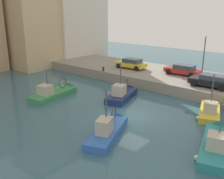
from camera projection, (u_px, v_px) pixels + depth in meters
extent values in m
plane|color=#386070|center=(132.00, 116.00, 22.51)|extent=(80.00, 80.00, 0.00)
cube|color=gray|center=(189.00, 82.00, 30.73)|extent=(9.00, 56.00, 1.20)
cube|color=#2D60B7|center=(107.00, 136.00, 18.94)|extent=(5.60, 3.51, 1.13)
cone|color=#2D60B7|center=(119.00, 120.00, 21.69)|extent=(1.38, 1.70, 1.47)
cube|color=#B2A893|center=(107.00, 130.00, 18.78)|extent=(5.35, 3.31, 0.08)
cube|color=#B7AD99|center=(104.00, 126.00, 18.04)|extent=(1.54, 1.35, 1.07)
cylinder|color=#4C4C51|center=(106.00, 110.00, 18.08)|extent=(0.10, 0.10, 3.23)
torus|color=#3F3833|center=(114.00, 114.00, 19.95)|extent=(1.05, 0.48, 1.10)
sphere|color=white|center=(87.00, 142.00, 17.69)|extent=(0.32, 0.32, 0.32)
cube|color=navy|center=(122.00, 99.00, 26.80)|extent=(5.14, 3.15, 1.29)
cone|color=navy|center=(131.00, 91.00, 29.21)|extent=(1.34, 1.85, 1.66)
cube|color=#B2A893|center=(122.00, 93.00, 26.62)|extent=(4.92, 2.95, 0.08)
cube|color=#B7AD99|center=(119.00, 90.00, 25.78)|extent=(1.53, 1.45, 1.09)
cylinder|color=#4C4C51|center=(121.00, 79.00, 25.79)|extent=(0.10, 0.10, 3.32)
torus|color=#3F3833|center=(126.00, 84.00, 27.61)|extent=(1.05, 0.38, 1.07)
sphere|color=white|center=(107.00, 100.00, 25.86)|extent=(0.32, 0.32, 0.32)
cube|color=#388951|center=(53.00, 97.00, 27.41)|extent=(5.68, 2.69, 1.12)
cone|color=#388951|center=(72.00, 89.00, 29.91)|extent=(1.14, 1.86, 1.75)
cube|color=#9E7A51|center=(53.00, 92.00, 27.26)|extent=(5.44, 2.51, 0.08)
cube|color=#B7AD99|center=(45.00, 90.00, 26.24)|extent=(1.33, 1.51, 1.01)
cylinder|color=#4C4C51|center=(47.00, 82.00, 26.29)|extent=(0.10, 0.10, 2.63)
torus|color=#3F3833|center=(62.00, 83.00, 28.30)|extent=(1.14, 0.24, 1.14)
sphere|color=white|center=(34.00, 98.00, 26.58)|extent=(0.32, 0.32, 0.32)
cube|color=gold|center=(209.00, 115.00, 22.65)|extent=(4.93, 3.00, 1.10)
cone|color=gold|center=(210.00, 105.00, 25.03)|extent=(1.31, 1.67, 1.46)
cube|color=#B2A893|center=(210.00, 110.00, 22.51)|extent=(4.71, 2.82, 0.08)
cube|color=#B7AD99|center=(210.00, 108.00, 21.56)|extent=(1.23, 1.32, 0.98)
cylinder|color=#4C4C51|center=(212.00, 94.00, 21.47)|extent=(0.10, 0.10, 3.34)
torus|color=#3F3833|center=(211.00, 97.00, 23.43)|extent=(1.26, 0.48, 1.30)
sphere|color=white|center=(198.00, 118.00, 21.68)|extent=(0.32, 0.32, 0.32)
cube|color=teal|center=(217.00, 150.00, 17.01)|extent=(6.23, 3.43, 1.15)
cone|color=teal|center=(220.00, 130.00, 19.87)|extent=(1.33, 1.96, 1.78)
cube|color=#896B4C|center=(218.00, 143.00, 16.86)|extent=(5.97, 3.22, 0.08)
cube|color=#B7AD99|center=(218.00, 142.00, 15.98)|extent=(1.53, 1.60, 0.97)
cylinder|color=#4C4C51|center=(220.00, 126.00, 16.02)|extent=(0.10, 0.10, 2.86)
torus|color=#3F3833|center=(221.00, 124.00, 18.09)|extent=(1.08, 0.36, 1.10)
sphere|color=white|center=(196.00, 157.00, 15.87)|extent=(0.32, 0.32, 0.32)
cube|color=gold|center=(131.00, 64.00, 34.95)|extent=(2.07, 4.25, 0.57)
cube|color=#384756|center=(132.00, 61.00, 34.67)|extent=(1.73, 2.42, 0.53)
cylinder|color=black|center=(119.00, 66.00, 35.13)|extent=(0.26, 0.65, 0.64)
cylinder|color=black|center=(126.00, 64.00, 36.51)|extent=(0.26, 0.65, 0.64)
cylinder|color=black|center=(136.00, 69.00, 33.53)|extent=(0.26, 0.65, 0.64)
cylinder|color=black|center=(143.00, 66.00, 34.92)|extent=(0.26, 0.65, 0.64)
cube|color=black|center=(210.00, 82.00, 26.65)|extent=(2.03, 4.24, 0.55)
cube|color=#384756|center=(213.00, 77.00, 26.37)|extent=(1.72, 2.40, 0.49)
cylinder|color=black|center=(193.00, 83.00, 26.84)|extent=(0.25, 0.65, 0.64)
cylinder|color=black|center=(199.00, 80.00, 28.22)|extent=(0.25, 0.65, 0.64)
cylinder|color=black|center=(222.00, 88.00, 25.21)|extent=(0.25, 0.65, 0.64)
cube|color=red|center=(182.00, 71.00, 31.52)|extent=(1.74, 4.34, 0.51)
cube|color=#384756|center=(184.00, 67.00, 31.24)|extent=(1.50, 2.44, 0.51)
cylinder|color=black|center=(168.00, 72.00, 31.85)|extent=(0.23, 0.64, 0.64)
cylinder|color=black|center=(174.00, 69.00, 33.07)|extent=(0.23, 0.64, 0.64)
cylinder|color=black|center=(191.00, 75.00, 30.10)|extent=(0.23, 0.64, 0.64)
cylinder|color=black|center=(196.00, 73.00, 31.32)|extent=(0.23, 0.64, 0.64)
cylinder|color=#2D2D33|center=(103.00, 69.00, 33.58)|extent=(0.28, 0.28, 0.55)
cylinder|color=#38383D|center=(204.00, 58.00, 30.42)|extent=(0.12, 0.12, 4.50)
sphere|color=#F2EACC|center=(206.00, 37.00, 29.71)|extent=(0.36, 0.36, 0.36)
cube|color=#D1B284|center=(35.00, 9.00, 40.84)|extent=(9.99, 8.78, 17.84)
cube|color=silver|center=(71.00, 12.00, 45.66)|extent=(10.33, 8.42, 16.74)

